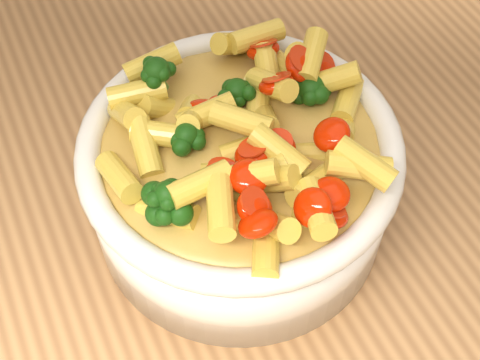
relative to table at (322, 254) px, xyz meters
name	(u,v)px	position (x,y,z in m)	size (l,w,h in m)	color
table	(322,254)	(0.00, 0.00, 0.00)	(1.20, 0.80, 0.90)	#A97848
serving_bowl	(240,179)	(-0.08, 0.01, 0.15)	(0.22, 0.22, 0.10)	silver
pasta_salad	(240,125)	(-0.08, 0.01, 0.21)	(0.18, 0.18, 0.04)	#F5CC4D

